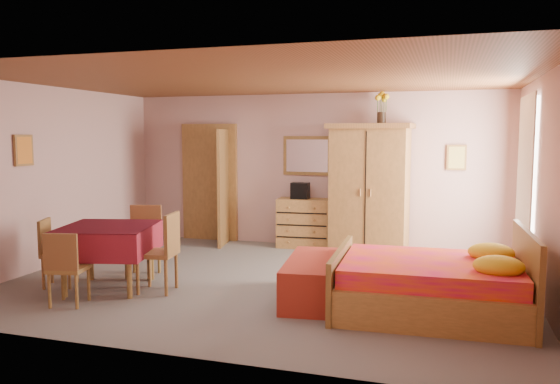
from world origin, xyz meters
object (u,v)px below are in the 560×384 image
(sunflower_vase, at_px, (382,108))
(chair_north, at_px, (143,242))
(bench, at_px, (310,279))
(chair_south, at_px, (69,268))
(stereo, at_px, (300,191))
(floor_lamp, at_px, (338,193))
(wardrobe, at_px, (369,189))
(wall_mirror, at_px, (307,156))
(dining_table, at_px, (109,257))
(chair_west, at_px, (60,253))
(bed, at_px, (429,270))
(chair_east, at_px, (157,252))
(chest_of_drawers, at_px, (304,223))

(sunflower_vase, height_order, chair_north, sunflower_vase)
(bench, relative_size, chair_south, 1.69)
(stereo, bearing_deg, floor_lamp, 5.53)
(wardrobe, height_order, sunflower_vase, sunflower_vase)
(wall_mirror, distance_m, stereo, 0.63)
(floor_lamp, height_order, chair_south, floor_lamp)
(stereo, height_order, floor_lamp, floor_lamp)
(wardrobe, bearing_deg, dining_table, -128.23)
(wall_mirror, xyz_separation_m, floor_lamp, (0.57, -0.16, -0.61))
(chair_south, xyz_separation_m, chair_west, (-0.61, 0.61, 0.01))
(floor_lamp, relative_size, bench, 1.32)
(wardrobe, distance_m, dining_table, 4.19)
(bed, relative_size, chair_west, 2.35)
(wall_mirror, xyz_separation_m, bench, (0.82, -3.05, -1.31))
(wall_mirror, relative_size, bench, 0.60)
(stereo, distance_m, wardrobe, 1.18)
(bed, relative_size, chair_south, 2.39)
(wardrobe, distance_m, chair_north, 3.66)
(wardrobe, height_order, chair_south, wardrobe)
(chair_west, bearing_deg, wall_mirror, 124.41)
(wardrobe, xyz_separation_m, bed, (1.04, -2.82, -0.58))
(sunflower_vase, bearing_deg, chair_east, -127.38)
(wardrobe, xyz_separation_m, sunflower_vase, (0.17, 0.05, 1.29))
(dining_table, distance_m, chair_east, 0.65)
(sunflower_vase, relative_size, chair_east, 0.52)
(stereo, bearing_deg, sunflower_vase, -1.40)
(stereo, bearing_deg, chair_south, -113.51)
(chair_north, bearing_deg, bench, 156.57)
(wardrobe, height_order, chair_north, wardrobe)
(wall_mirror, bearing_deg, bed, -54.98)
(dining_table, bearing_deg, chair_west, -173.17)
(floor_lamp, distance_m, chair_west, 4.41)
(stereo, distance_m, floor_lamp, 0.64)
(bench, bearing_deg, wall_mirror, 105.08)
(chair_south, bearing_deg, stereo, 53.94)
(wall_mirror, bearing_deg, bench, -74.41)
(chair_west, bearing_deg, chair_south, 23.84)
(wall_mirror, bearing_deg, chair_east, -107.04)
(bed, relative_size, bench, 1.41)
(wall_mirror, xyz_separation_m, chair_south, (-1.73, -4.05, -1.13))
(wardrobe, bearing_deg, chair_south, -123.02)
(chest_of_drawers, xyz_separation_m, bed, (2.15, -2.92, 0.05))
(chair_west, relative_size, chair_east, 0.88)
(bench, bearing_deg, chair_east, -172.67)
(bed, xyz_separation_m, chair_south, (-3.88, -0.92, -0.04))
(wardrobe, xyz_separation_m, chair_east, (-2.15, -2.99, -0.56))
(bench, distance_m, dining_table, 2.52)
(sunflower_vase, distance_m, dining_table, 4.71)
(floor_lamp, xyz_separation_m, chair_south, (-2.29, -3.88, -0.52))
(wardrobe, xyz_separation_m, chair_west, (-3.45, -3.13, -0.61))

